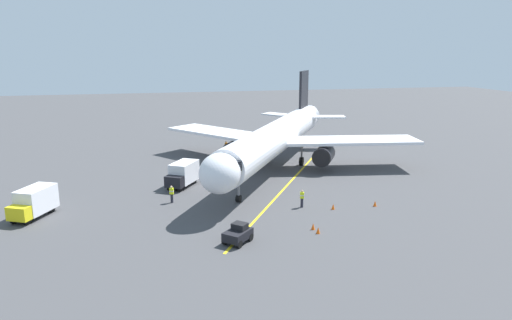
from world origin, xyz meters
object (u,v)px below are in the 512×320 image
Objects in this scene: safety_cone_wing_starboard at (313,226)px; ground_crew_marshaller at (172,194)px; ground_crew_wing_walker at (302,198)px; box_truck_near_nose at (183,174)px; ground_crew_loader at (226,147)px; safety_cone_nose_right at (333,207)px; safety_cone_nose_left at (375,203)px; tug_portside at (238,234)px; airplane at (277,137)px; box_truck_starboard_side at (33,202)px; safety_cone_wing_port at (318,230)px.

ground_crew_marshaller is at bearing -41.60° from safety_cone_wing_starboard.
ground_crew_wing_walker is 14.20m from box_truck_near_nose.
ground_crew_loader reaches higher than safety_cone_nose_right.
safety_cone_nose_left is (-18.84, 5.54, -0.61)m from ground_crew_marshaller.
safety_cone_wing_starboard is (-6.59, -1.18, -0.43)m from tug_portside.
safety_cone_nose_right is at bearing 93.73° from airplane.
ground_crew_marshaller reaches higher than safety_cone_wing_starboard.
box_truck_starboard_side reaches higher than safety_cone_wing_port.
safety_cone_nose_left is 1.00× the size of safety_cone_wing_starboard.
box_truck_near_nose is at bearing -57.92° from safety_cone_wing_starboard.
safety_cone_wing_port is at bearing 82.90° from ground_crew_wing_walker.
box_truck_near_nose is 20.54m from safety_cone_nose_left.
safety_cone_nose_left is at bearing 147.71° from box_truck_near_nose.
ground_crew_marshaller reaches higher than safety_cone_nose_right.
box_truck_near_nose is 1.83× the size of tug_portside.
airplane is 65.80× the size of safety_cone_nose_right.
airplane is 12.01m from ground_crew_loader.
ground_crew_wing_walker is at bearing -11.03° from safety_cone_nose_left.
safety_cone_wing_starboard is (-23.19, 8.51, -1.11)m from box_truck_starboard_side.
ground_crew_wing_walker is at bearing -97.10° from safety_cone_wing_port.
ground_crew_wing_walker is 0.63× the size of tug_portside.
safety_cone_wing_starboard is at bearing 159.85° from box_truck_starboard_side.
box_truck_starboard_side is 9.07× the size of safety_cone_nose_left.
airplane is 15.11m from ground_crew_wing_walker.
airplane is 7.33× the size of box_truck_near_nose.
safety_cone_nose_right is at bearing 154.56° from ground_crew_wing_walker.
tug_portside is at bearing 149.74° from box_truck_starboard_side.
ground_crew_loader is at bearing -98.07° from tug_portside.
safety_cone_wing_port is at bearing -177.77° from tug_portside.
box_truck_near_nose is at bearing -105.42° from ground_crew_marshaller.
airplane is at bearing -96.52° from safety_cone_wing_port.
ground_crew_loader is 28.47m from safety_cone_nose_left.
box_truck_near_nose reaches higher than ground_crew_marshaller.
safety_cone_nose_right is (-14.59, 5.46, -0.61)m from ground_crew_marshaller.
safety_cone_nose_left is at bearing -159.36° from tug_portside.
tug_portside is 11.56m from safety_cone_nose_right.
safety_cone_wing_port is (-11.13, 10.71, -0.61)m from ground_crew_marshaller.
tug_portside is 0.54× the size of box_truck_starboard_side.
box_truck_starboard_side reaches higher than tug_portside.
box_truck_near_nose reaches higher than ground_crew_wing_walker.
ground_crew_loader is 32.45m from tug_portside.
safety_cone_wing_port is (-9.63, 16.12, -1.11)m from box_truck_near_nose.
safety_cone_nose_right is 1.00× the size of safety_cone_wing_port.
ground_crew_loader is at bearing -78.12° from safety_cone_nose_right.
tug_portside is at bearing 10.13° from safety_cone_wing_starboard.
tug_portside is 6.71m from safety_cone_wing_port.
ground_crew_marshaller and ground_crew_wing_walker have the same top height.
ground_crew_marshaller is 11.83m from tug_portside.
ground_crew_wing_walker is 0.34× the size of box_truck_starboard_side.
safety_cone_wing_port is 1.00× the size of safety_cone_wing_starboard.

